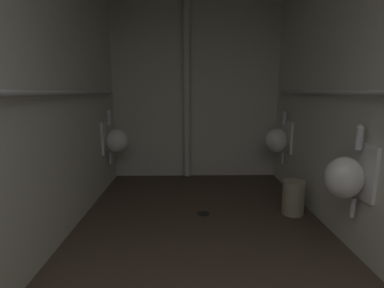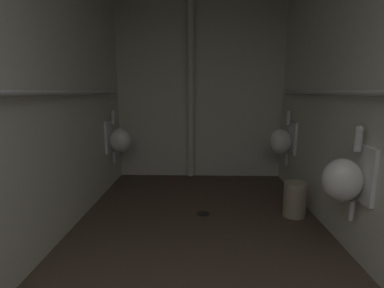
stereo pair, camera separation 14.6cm
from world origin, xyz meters
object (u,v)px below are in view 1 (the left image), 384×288
Objects in this scene: waste_bin at (293,197)px; urinal_left_mid at (115,140)px; urinal_right_mid at (347,176)px; urinal_right_far at (278,140)px; floor_drain at (203,213)px; standpipe_back_wall at (187,93)px.

urinal_left_mid is at bearing 157.36° from waste_bin.
urinal_right_far is at bearing 90.00° from urinal_right_mid.
urinal_right_far is 5.39× the size of floor_drain.
standpipe_back_wall reaches higher than urinal_right_far.
urinal_right_far is at bearing 84.48° from waste_bin.
floor_drain is at bearing 142.55° from urinal_right_mid.
urinal_right_far reaches higher than waste_bin.
standpipe_back_wall is 6.86× the size of waste_bin.
standpipe_back_wall is (-1.26, 2.20, 0.64)m from urinal_right_mid.
urinal_right_far is 1.99× the size of waste_bin.
urinal_left_mid is at bearing 142.67° from urinal_right_mid.
floor_drain is 1.02m from waste_bin.
waste_bin is (-0.08, 0.81, -0.50)m from urinal_right_mid.
urinal_right_mid is 0.96m from waste_bin.
urinal_right_far is (0.00, 1.69, 0.00)m from urinal_right_mid.
floor_drain is at bearing 179.08° from waste_bin.
floor_drain is at bearing -82.48° from standpipe_back_wall.
urinal_right_mid is 1.69m from urinal_right_far.
floor_drain is at bearing -141.48° from urinal_right_far.
waste_bin is at bearing -22.64° from urinal_left_mid.
floor_drain is (1.17, -0.89, -0.68)m from urinal_left_mid.
urinal_right_mid reaches higher than waste_bin.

